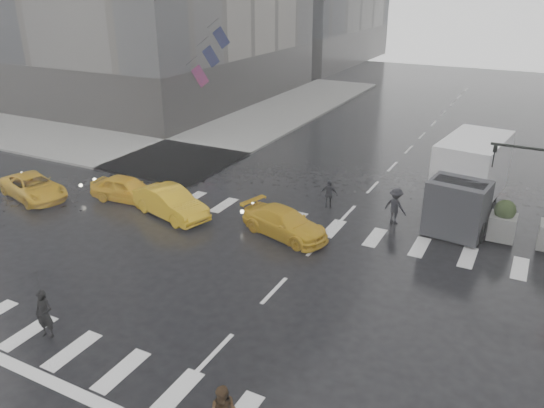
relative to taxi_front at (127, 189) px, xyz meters
The scene contains 13 objects.
ground 11.60m from the taxi_front, 21.33° to the right, with size 120.00×120.00×0.00m, color black.
sidewalk_nw 15.90m from the taxi_front, 123.25° to the left, with size 35.00×35.00×0.15m, color slate.
road_markings 11.60m from the taxi_front, 21.33° to the right, with size 18.00×48.00×0.01m, color silver, non-canonical shape.
planter_west 18.23m from the taxi_front, 12.63° to the left, with size 1.10×1.10×1.80m.
flag_cluster 15.73m from the taxi_front, 106.72° to the left, with size 2.87×3.06×4.69m.
pedestrian_black 11.48m from the taxi_front, 61.13° to the right, with size 1.13×1.14×2.43m.
pedestrian_far_a 10.46m from the taxi_front, 22.23° to the left, with size 0.88×0.54×1.50m, color black.
pedestrian_far_b 13.63m from the taxi_front, 15.67° to the left, with size 1.14×0.63×1.77m, color black.
taxi_front is the anchor object (origin of this frame).
taxi_mid 3.30m from the taxi_front, ahead, with size 1.51×4.34×1.43m, color #DDA30B.
taxi_rear 9.09m from the taxi_front, ahead, with size 1.75×3.79×1.25m, color #DDA30B.
taxi_far 5.02m from the taxi_front, 156.64° to the right, with size 2.05×3.94×1.24m, color #DDA30B.
box_truck 17.05m from the taxi_front, 21.18° to the left, with size 2.59×6.90×3.67m.
Camera 1 is at (7.72, -15.03, 10.67)m, focal length 35.00 mm.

